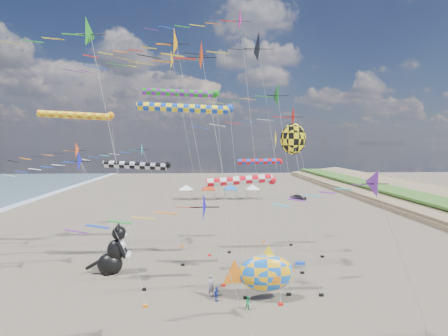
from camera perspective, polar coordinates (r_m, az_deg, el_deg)
delta_kite_0 at (r=37.88m, az=8.56°, el=7.95°), size 14.16×2.42×16.67m
delta_kite_1 at (r=45.40m, az=1.12°, el=22.31°), size 14.05×2.77×28.43m
delta_kite_2 at (r=42.49m, az=-13.21°, el=2.49°), size 10.16×1.75×12.75m
delta_kite_3 at (r=22.80m, az=21.05°, el=-2.84°), size 9.92×1.83×11.16m
delta_kite_4 at (r=39.29m, az=-9.47°, el=16.48°), size 12.54×2.21×22.49m
delta_kite_5 at (r=28.01m, az=-5.89°, el=17.40°), size 13.52×2.57×20.58m
delta_kite_6 at (r=34.29m, az=2.88°, el=18.64°), size 16.76×3.13×22.98m
delta_kite_7 at (r=31.08m, az=-9.24°, el=19.08°), size 11.30×2.43×22.10m
delta_kite_8 at (r=31.07m, az=-22.29°, el=0.49°), size 10.34×2.00×12.08m
delta_kite_9 at (r=18.18m, az=-3.85°, el=-7.38°), size 8.73×1.66×10.18m
delta_kite_10 at (r=28.58m, az=-21.35°, el=19.61°), size 11.79×2.37×21.82m
delta_kite_11 at (r=40.19m, az=-24.20°, el=2.20°), size 9.42×1.86×12.79m
delta_kite_12 at (r=33.18m, az=7.33°, el=11.36°), size 11.68×2.52×18.31m
windsock_0 at (r=39.56m, az=-6.61°, el=11.96°), size 9.66×0.82×18.49m
windsock_1 at (r=42.18m, az=6.18°, el=0.96°), size 6.80×0.69×10.72m
windsock_2 at (r=28.00m, az=3.25°, el=-2.17°), size 6.97×0.70×9.93m
windsock_3 at (r=41.05m, az=-22.74°, el=7.85°), size 9.42×0.80×15.96m
windsock_4 at (r=35.87m, az=-13.68°, el=0.33°), size 7.98×0.74×10.72m
windsock_5 at (r=32.11m, az=-5.86°, el=9.58°), size 10.02×0.80×16.11m
angelfish_kite at (r=30.26m, az=10.88°, el=4.49°), size 3.74×3.02×14.23m
cat_inflatable at (r=36.11m, az=-17.73°, el=-12.38°), size 3.78×2.15×4.89m
fish_inflatable at (r=29.23m, az=6.75°, el=-16.65°), size 5.99×2.37×4.49m
person_adult at (r=30.14m, az=-2.07°, el=-18.65°), size 0.79×0.74×1.81m
child_green at (r=28.18m, az=4.00°, el=-21.13°), size 0.61×0.52×1.10m
child_blue at (r=29.48m, az=-1.24°, el=-19.88°), size 0.68×0.68×1.16m
kite_bag_0 at (r=38.24m, az=12.34°, el=-14.95°), size 0.90×0.44×0.30m
tent_row at (r=78.45m, az=-0.74°, el=-2.85°), size 19.20×4.20×3.80m
parked_car at (r=79.48m, az=12.04°, el=-4.70°), size 3.86×2.95×1.23m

